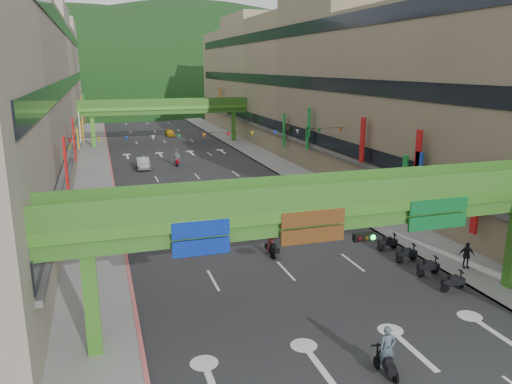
{
  "coord_description": "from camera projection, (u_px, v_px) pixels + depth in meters",
  "views": [
    {
      "loc": [
        -10.18,
        -14.21,
        12.05
      ],
      "look_at": [
        0.0,
        18.0,
        3.5
      ],
      "focal_mm": 35.0,
      "sensor_mm": 36.0,
      "label": 1
    }
  ],
  "objects": [
    {
      "name": "road_slab",
      "position": [
        182.0,
        161.0,
        65.28
      ],
      "size": [
        18.0,
        140.0,
        0.02
      ],
      "primitive_type": "cube",
      "color": "#28282B",
      "rests_on": "ground"
    },
    {
      "name": "sidewalk_left",
      "position": [
        94.0,
        165.0,
        62.05
      ],
      "size": [
        4.0,
        140.0,
        0.15
      ],
      "primitive_type": "cube",
      "color": "gray",
      "rests_on": "ground"
    },
    {
      "name": "sidewalk_right",
      "position": [
        262.0,
        156.0,
        68.48
      ],
      "size": [
        4.0,
        140.0,
        0.15
      ],
      "primitive_type": "cube",
      "color": "gray",
      "rests_on": "ground"
    },
    {
      "name": "curb_left",
      "position": [
        110.0,
        164.0,
        62.6
      ],
      "size": [
        0.2,
        140.0,
        0.18
      ],
      "primitive_type": "cube",
      "color": "#CC5959",
      "rests_on": "ground"
    },
    {
      "name": "curb_right",
      "position": [
        249.0,
        156.0,
        67.92
      ],
      "size": [
        0.2,
        140.0,
        0.18
      ],
      "primitive_type": "cube",
      "color": "gray",
      "rests_on": "ground"
    },
    {
      "name": "building_row_left",
      "position": [
        16.0,
        89.0,
        57.43
      ],
      "size": [
        12.8,
        95.0,
        19.0
      ],
      "color": "#9E937F",
      "rests_on": "ground"
    },
    {
      "name": "building_row_right",
      "position": [
        317.0,
        85.0,
        68.5
      ],
      "size": [
        12.8,
        95.0,
        19.0
      ],
      "color": "gray",
      "rests_on": "ground"
    },
    {
      "name": "overpass_near",
      "position": [
        357.0,
        219.0,
        23.04
      ],
      "size": [
        28.0,
        12.27,
        7.1
      ],
      "color": "#4C9E2D",
      "rests_on": "ground"
    },
    {
      "name": "overpass_far",
      "position": [
        165.0,
        110.0,
        77.82
      ],
      "size": [
        28.0,
        2.2,
        7.1
      ],
      "color": "#4C9E2D",
      "rests_on": "ground"
    },
    {
      "name": "hill_left",
      "position": [
        81.0,
        104.0,
        162.58
      ],
      "size": [
        168.0,
        140.0,
        112.0
      ],
      "primitive_type": "ellipsoid",
      "color": "#1C4419",
      "rests_on": "ground"
    },
    {
      "name": "hill_right",
      "position": [
        191.0,
        98.0,
        192.76
      ],
      "size": [
        208.0,
        176.0,
        128.0
      ],
      "primitive_type": "ellipsoid",
      "color": "#1C4419",
      "rests_on": "ground"
    },
    {
      "name": "bunting_string",
      "position": [
        216.0,
        135.0,
        45.34
      ],
      "size": [
        26.0,
        0.36,
        0.47
      ],
      "color": "black",
      "rests_on": "ground"
    },
    {
      "name": "scooter_rider_near",
      "position": [
        387.0,
        353.0,
        19.77
      ],
      "size": [
        0.73,
        1.59,
        2.12
      ],
      "color": "black",
      "rests_on": "ground"
    },
    {
      "name": "scooter_rider_mid",
      "position": [
        272.0,
        242.0,
        32.31
      ],
      "size": [
        0.86,
        1.58,
        1.88
      ],
      "color": "black",
      "rests_on": "ground"
    },
    {
      "name": "scooter_rider_left",
      "position": [
        190.0,
        227.0,
        34.97
      ],
      "size": [
        1.09,
        1.6,
        2.13
      ],
      "color": "#9898A0",
      "rests_on": "ground"
    },
    {
      "name": "scooter_rider_far",
      "position": [
        176.0,
        157.0,
        61.58
      ],
      "size": [
        0.93,
        1.6,
        2.19
      ],
      "color": "#6D000E",
      "rests_on": "ground"
    },
    {
      "name": "parked_scooter_row",
      "position": [
        417.0,
        260.0,
        30.46
      ],
      "size": [
        1.6,
        7.21,
        1.08
      ],
      "color": "black",
      "rests_on": "ground"
    },
    {
      "name": "car_silver",
      "position": [
        143.0,
        163.0,
        60.02
      ],
      "size": [
        1.55,
        4.21,
        1.38
      ],
      "primitive_type": "imported",
      "rotation": [
        0.0,
        0.0,
        -0.02
      ],
      "color": "#B0B0B7",
      "rests_on": "ground"
    },
    {
      "name": "car_yellow",
      "position": [
        170.0,
        133.0,
        88.15
      ],
      "size": [
        1.57,
        3.72,
        1.25
      ],
      "primitive_type": "imported",
      "rotation": [
        0.0,
        0.0,
        -0.02
      ],
      "color": "yellow",
      "rests_on": "ground"
    },
    {
      "name": "pedestrian_red",
      "position": [
        339.0,
        195.0,
        44.39
      ],
      "size": [
        0.97,
        0.81,
        1.82
      ],
      "primitive_type": "imported",
      "rotation": [
        0.0,
        0.0,
        -0.14
      ],
      "color": "#C81944",
      "rests_on": "ground"
    },
    {
      "name": "pedestrian_dark",
      "position": [
        466.0,
        257.0,
        30.18
      ],
      "size": [
        1.02,
        0.69,
        1.6
      ],
      "primitive_type": "imported",
      "rotation": [
        0.0,
        0.0,
        -0.35
      ],
      "color": "black",
      "rests_on": "ground"
    },
    {
      "name": "pedestrian_blue",
      "position": [
        411.0,
        216.0,
        38.26
      ],
      "size": [
        0.89,
        0.64,
        1.78
      ],
      "primitive_type": "imported",
      "rotation": [
        0.0,
        0.0,
        3.27
      ],
      "color": "#363D65",
      "rests_on": "ground"
    }
  ]
}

